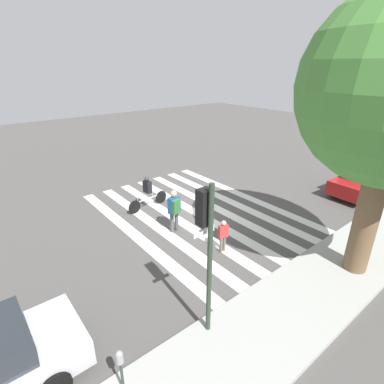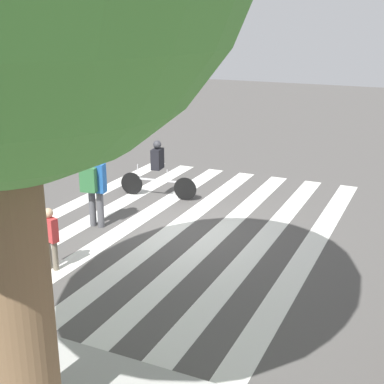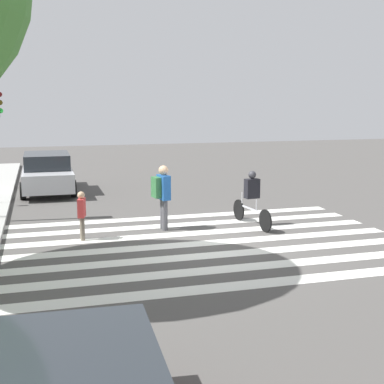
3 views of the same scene
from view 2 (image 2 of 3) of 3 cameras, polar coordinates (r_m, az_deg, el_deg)
ground_plane at (r=12.57m, az=-1.69°, el=-3.76°), size 60.00×60.00×0.00m
crosswalk_stripes at (r=12.57m, az=-1.69°, el=-3.74°), size 6.78×10.00×0.01m
pedestrian_adult_blue_shirt at (r=12.45m, az=-10.45°, el=0.84°), size 0.53×0.47×1.79m
pedestrian_adult_yellow_jacket at (r=10.60m, az=-14.89°, el=-4.49°), size 0.38×0.24×1.26m
cyclist_mid_street at (r=14.42m, az=-3.70°, el=2.70°), size 2.18×0.42×1.59m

